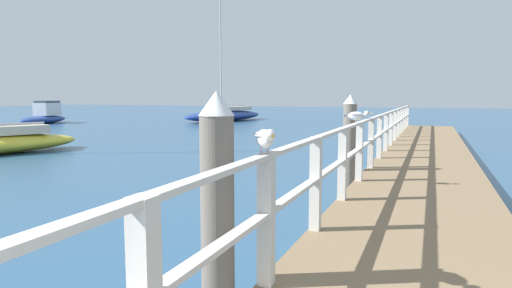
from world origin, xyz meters
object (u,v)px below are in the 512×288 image
(dock_piling_near, at_px, (217,209))
(seagull_foreground, at_px, (265,138))
(boat_2, at_px, (225,115))
(boat_4, at_px, (45,116))
(seagull_background, at_px, (357,115))
(dock_piling_far, at_px, (349,140))

(dock_piling_near, height_order, seagull_foreground, dock_piling_near)
(boat_2, xyz_separation_m, boat_4, (-10.58, -7.78, 0.07))
(dock_piling_near, distance_m, seagull_background, 4.55)
(seagull_background, bearing_deg, dock_piling_far, -176.35)
(dock_piling_near, relative_size, boat_2, 0.21)
(dock_piling_near, distance_m, boat_4, 31.09)
(dock_piling_near, height_order, seagull_background, dock_piling_near)
(seagull_background, height_order, boat_4, seagull_background)
(dock_piling_far, bearing_deg, boat_4, 150.79)
(dock_piling_near, distance_m, boat_2, 30.52)
(seagull_foreground, bearing_deg, boat_4, -72.70)
(dock_piling_near, bearing_deg, seagull_foreground, 13.19)
(dock_piling_near, bearing_deg, seagull_background, 85.06)
(seagull_background, distance_m, boat_4, 28.82)
(dock_piling_far, distance_m, boat_4, 27.70)
(boat_2, bearing_deg, dock_piling_far, 134.48)
(seagull_foreground, distance_m, seagull_background, 4.40)
(boat_2, height_order, boat_4, boat_2)
(dock_piling_near, distance_m, dock_piling_far, 6.03)
(seagull_foreground, distance_m, boat_4, 31.35)
(dock_piling_near, xyz_separation_m, boat_2, (-13.59, 27.32, -0.52))
(seagull_foreground, bearing_deg, dock_piling_far, -120.60)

